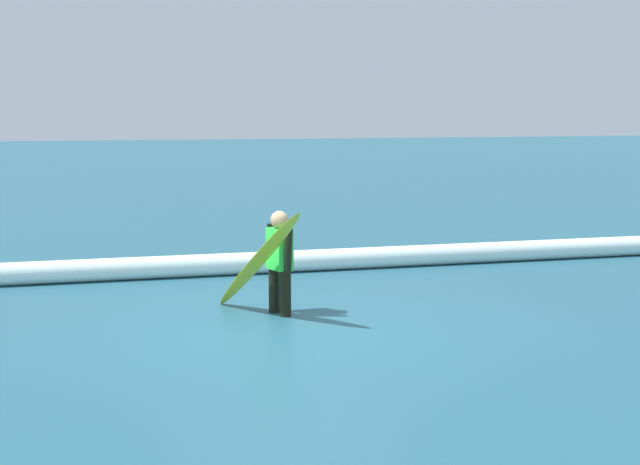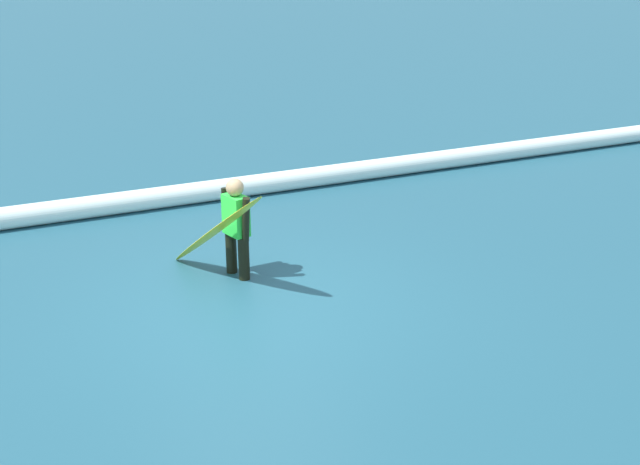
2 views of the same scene
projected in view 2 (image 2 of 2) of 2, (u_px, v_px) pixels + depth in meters
name	position (u px, v px, depth m)	size (l,w,h in m)	color
ground_plane	(254.00, 304.00, 9.35)	(149.67, 149.67, 0.00)	#225466
surfer	(236.00, 223.00, 9.85)	(0.27, 0.58, 1.27)	black
surfboard	(215.00, 231.00, 9.68)	(0.76, 1.89, 1.37)	yellow
wave_crest_foreground	(309.00, 178.00, 13.43)	(0.33, 0.33, 25.51)	white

